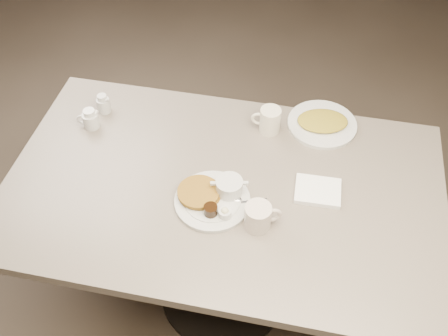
% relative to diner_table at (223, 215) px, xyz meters
% --- Properties ---
extents(room, '(7.04, 8.04, 2.84)m').
position_rel_diner_table_xyz_m(room, '(0.00, 0.00, 0.82)').
color(room, '#4C3F33').
rests_on(room, ground).
extents(diner_table, '(1.50, 0.90, 0.75)m').
position_rel_diner_table_xyz_m(diner_table, '(0.00, 0.00, 0.00)').
color(diner_table, slate).
rests_on(diner_table, ground).
extents(main_plate, '(0.33, 0.30, 0.07)m').
position_rel_diner_table_xyz_m(main_plate, '(-0.02, -0.07, 0.19)').
color(main_plate, beige).
rests_on(main_plate, diner_table).
extents(coffee_mug_near, '(0.13, 0.11, 0.09)m').
position_rel_diner_table_xyz_m(coffee_mug_near, '(0.14, -0.14, 0.22)').
color(coffee_mug_near, beige).
rests_on(coffee_mug_near, diner_table).
extents(napkin, '(0.16, 0.13, 0.02)m').
position_rel_diner_table_xyz_m(napkin, '(0.32, 0.04, 0.18)').
color(napkin, white).
rests_on(napkin, diner_table).
extents(coffee_mug_far, '(0.11, 0.08, 0.10)m').
position_rel_diner_table_xyz_m(coffee_mug_far, '(0.11, 0.30, 0.22)').
color(coffee_mug_far, silver).
rests_on(coffee_mug_far, diner_table).
extents(creamer_left, '(0.09, 0.07, 0.08)m').
position_rel_diner_table_xyz_m(creamer_left, '(-0.55, 0.19, 0.21)').
color(creamer_left, silver).
rests_on(creamer_left, diner_table).
extents(creamer_right, '(0.07, 0.05, 0.08)m').
position_rel_diner_table_xyz_m(creamer_right, '(-0.53, 0.28, 0.21)').
color(creamer_right, '#BCBCB7').
rests_on(creamer_right, diner_table).
extents(hash_plate, '(0.31, 0.31, 0.04)m').
position_rel_diner_table_xyz_m(hash_plate, '(0.31, 0.37, 0.18)').
color(hash_plate, silver).
rests_on(hash_plate, diner_table).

